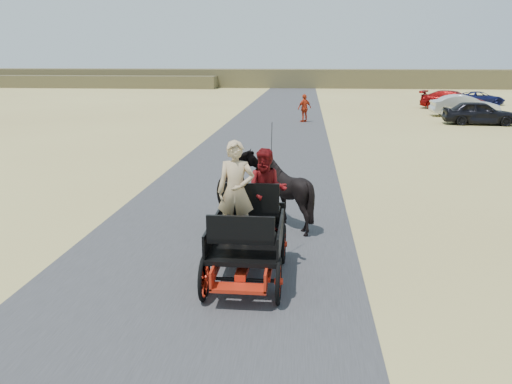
# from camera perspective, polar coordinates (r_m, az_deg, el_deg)

# --- Properties ---
(ground) EXTENTS (140.00, 140.00, 0.00)m
(ground) POSITION_cam_1_polar(r_m,az_deg,el_deg) (9.20, -6.74, -10.05)
(ground) COLOR tan
(road) EXTENTS (6.00, 140.00, 0.01)m
(road) POSITION_cam_1_polar(r_m,az_deg,el_deg) (9.20, -6.74, -10.02)
(road) COLOR #38383A
(road) RESTS_ON ground
(ridge_far) EXTENTS (140.00, 6.00, 2.40)m
(ridge_far) POSITION_cam_1_polar(r_m,az_deg,el_deg) (70.20, 4.32, 12.84)
(ridge_far) COLOR brown
(ridge_far) RESTS_ON ground
(ridge_near) EXTENTS (40.00, 4.00, 1.60)m
(ridge_near) POSITION_cam_1_polar(r_m,az_deg,el_deg) (73.47, -20.42, 11.75)
(ridge_near) COLOR brown
(ridge_near) RESTS_ON ground
(carriage) EXTENTS (1.30, 2.40, 0.72)m
(carriage) POSITION_cam_1_polar(r_m,az_deg,el_deg) (9.11, -1.02, -7.73)
(carriage) COLOR black
(carriage) RESTS_ON ground
(horse_left) EXTENTS (0.91, 2.01, 1.70)m
(horse_left) POSITION_cam_1_polar(r_m,az_deg,el_deg) (11.84, -1.97, 0.18)
(horse_left) COLOR black
(horse_left) RESTS_ON ground
(horse_right) EXTENTS (1.37, 1.54, 1.70)m
(horse_right) POSITION_cam_1_polar(r_m,az_deg,el_deg) (11.75, 3.35, 0.04)
(horse_right) COLOR black
(horse_right) RESTS_ON ground
(driver_man) EXTENTS (0.66, 0.43, 1.80)m
(driver_man) POSITION_cam_1_polar(r_m,az_deg,el_deg) (8.78, -2.31, 0.06)
(driver_man) COLOR tan
(driver_man) RESTS_ON carriage
(passenger_woman) EXTENTS (0.77, 0.60, 1.58)m
(passenger_woman) POSITION_cam_1_polar(r_m,az_deg,el_deg) (9.28, 1.22, 0.19)
(passenger_woman) COLOR #660C0F
(passenger_woman) RESTS_ON carriage
(pedestrian) EXTENTS (1.05, 0.96, 1.73)m
(pedestrian) POSITION_cam_1_polar(r_m,az_deg,el_deg) (31.63, 5.57, 9.52)
(pedestrian) COLOR red
(pedestrian) RESTS_ON ground
(car_a) EXTENTS (4.25, 1.92, 1.41)m
(car_a) POSITION_cam_1_polar(r_m,az_deg,el_deg) (33.15, 24.15, 8.27)
(car_a) COLOR black
(car_a) RESTS_ON ground
(car_b) EXTENTS (4.48, 1.70, 1.46)m
(car_b) POSITION_cam_1_polar(r_m,az_deg,el_deg) (37.40, 22.73, 9.08)
(car_b) COLOR silver
(car_b) RESTS_ON ground
(car_c) EXTENTS (5.30, 3.96, 1.43)m
(car_c) POSITION_cam_1_polar(r_m,az_deg,el_deg) (42.36, 21.60, 9.74)
(car_c) COLOR maroon
(car_c) RESTS_ON ground
(car_d) EXTENTS (4.15, 2.11, 1.12)m
(car_d) POSITION_cam_1_polar(r_m,az_deg,el_deg) (47.47, 24.21, 9.76)
(car_d) COLOR navy
(car_d) RESTS_ON ground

